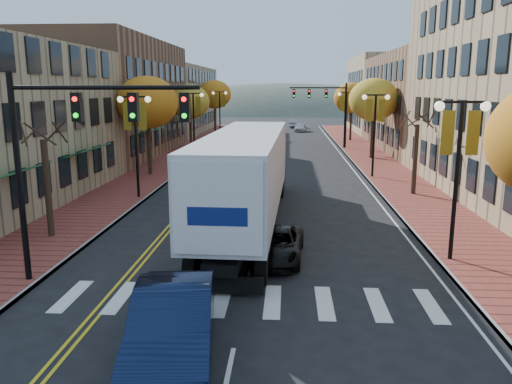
# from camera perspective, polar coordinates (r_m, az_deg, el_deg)

# --- Properties ---
(ground) EXTENTS (200.00, 200.00, 0.00)m
(ground) POSITION_cam_1_polar(r_m,az_deg,el_deg) (14.07, -2.17, -15.66)
(ground) COLOR black
(ground) RESTS_ON ground
(sidewalk_left) EXTENTS (4.00, 85.00, 0.15)m
(sidewalk_left) POSITION_cam_1_polar(r_m,az_deg,el_deg) (46.53, -9.18, 3.74)
(sidewalk_left) COLOR brown
(sidewalk_left) RESTS_ON ground
(sidewalk_right) EXTENTS (4.00, 85.00, 0.15)m
(sidewalk_right) POSITION_cam_1_polar(r_m,az_deg,el_deg) (46.02, 13.28, 3.49)
(sidewalk_right) COLOR brown
(sidewalk_right) RESTS_ON ground
(building_left_mid) EXTENTS (12.00, 24.00, 11.00)m
(building_left_mid) POSITION_cam_1_polar(r_m,az_deg,el_deg) (51.77, -17.32, 10.20)
(building_left_mid) COLOR brown
(building_left_mid) RESTS_ON ground
(building_left_far) EXTENTS (12.00, 26.00, 9.50)m
(building_left_far) POSITION_cam_1_polar(r_m,az_deg,el_deg) (75.69, -10.50, 10.30)
(building_left_far) COLOR #9E8966
(building_left_far) RESTS_ON ground
(building_right_mid) EXTENTS (15.00, 24.00, 10.00)m
(building_right_mid) POSITION_cam_1_polar(r_m,az_deg,el_deg) (57.09, 21.51, 9.51)
(building_right_mid) COLOR brown
(building_right_mid) RESTS_ON ground
(building_right_far) EXTENTS (15.00, 20.00, 11.00)m
(building_right_far) POSITION_cam_1_polar(r_m,az_deg,el_deg) (78.33, 16.64, 10.61)
(building_right_far) COLOR #9E8966
(building_right_far) RESTS_ON ground
(tree_left_a) EXTENTS (0.28, 0.28, 4.20)m
(tree_left_a) POSITION_cam_1_polar(r_m,az_deg,el_deg) (23.26, -22.71, 0.39)
(tree_left_a) COLOR #382619
(tree_left_a) RESTS_ON sidewalk_left
(tree_left_b) EXTENTS (4.48, 4.48, 7.21)m
(tree_left_b) POSITION_cam_1_polar(r_m,az_deg,el_deg) (37.86, -12.32, 9.97)
(tree_left_b) COLOR #382619
(tree_left_b) RESTS_ON sidewalk_left
(tree_left_c) EXTENTS (4.16, 4.16, 6.69)m
(tree_left_c) POSITION_cam_1_polar(r_m,az_deg,el_deg) (53.44, -7.57, 10.18)
(tree_left_c) COLOR #382619
(tree_left_c) RESTS_ON sidewalk_left
(tree_left_d) EXTENTS (4.61, 4.61, 7.42)m
(tree_left_d) POSITION_cam_1_polar(r_m,az_deg,el_deg) (71.17, -4.74, 11.06)
(tree_left_d) COLOR #382619
(tree_left_d) RESTS_ON sidewalk_left
(tree_right_b) EXTENTS (0.28, 0.28, 4.20)m
(tree_right_b) POSITION_cam_1_polar(r_m,az_deg,el_deg) (31.66, 17.73, 3.56)
(tree_right_b) COLOR #382619
(tree_right_b) RESTS_ON sidewalk_right
(tree_right_c) EXTENTS (4.48, 4.48, 7.21)m
(tree_right_c) POSITION_cam_1_polar(r_m,az_deg,el_deg) (47.06, 13.29, 10.23)
(tree_right_c) COLOR #382619
(tree_right_c) RESTS_ON sidewalk_right
(tree_right_d) EXTENTS (4.35, 4.35, 7.00)m
(tree_right_d) POSITION_cam_1_polar(r_m,az_deg,el_deg) (62.90, 10.88, 10.51)
(tree_right_d) COLOR #382619
(tree_right_d) RESTS_ON sidewalk_right
(lamp_left_b) EXTENTS (1.96, 0.36, 6.05)m
(lamp_left_b) POSITION_cam_1_polar(r_m,az_deg,el_deg) (29.83, -13.63, 7.27)
(lamp_left_b) COLOR black
(lamp_left_b) RESTS_ON ground
(lamp_left_c) EXTENTS (1.96, 0.36, 6.05)m
(lamp_left_c) POSITION_cam_1_polar(r_m,az_deg,el_deg) (47.30, -7.15, 9.06)
(lamp_left_c) COLOR black
(lamp_left_c) RESTS_ON ground
(lamp_left_d) EXTENTS (1.96, 0.36, 6.05)m
(lamp_left_d) POSITION_cam_1_polar(r_m,az_deg,el_deg) (65.05, -4.17, 9.85)
(lamp_left_d) COLOR black
(lamp_left_d) RESTS_ON ground
(lamp_right_a) EXTENTS (1.96, 0.36, 6.05)m
(lamp_right_a) POSITION_cam_1_polar(r_m,az_deg,el_deg) (19.55, 22.17, 4.50)
(lamp_right_a) COLOR black
(lamp_right_a) RESTS_ON ground
(lamp_right_b) EXTENTS (1.96, 0.36, 6.05)m
(lamp_right_b) POSITION_cam_1_polar(r_m,az_deg,el_deg) (37.00, 13.43, 8.09)
(lamp_right_b) COLOR black
(lamp_right_b) RESTS_ON ground
(lamp_right_c) EXTENTS (1.96, 0.36, 6.05)m
(lamp_right_c) POSITION_cam_1_polar(r_m,az_deg,el_deg) (54.81, 10.29, 9.33)
(lamp_right_c) COLOR black
(lamp_right_c) RESTS_ON ground
(traffic_mast_near) EXTENTS (6.10, 0.35, 7.00)m
(traffic_mast_near) POSITION_cam_1_polar(r_m,az_deg,el_deg) (16.92, -20.11, 5.79)
(traffic_mast_near) COLOR black
(traffic_mast_near) RESTS_ON ground
(traffic_mast_far) EXTENTS (6.10, 0.34, 7.00)m
(traffic_mast_far) POSITION_cam_1_polar(r_m,az_deg,el_deg) (54.60, 8.18, 10.05)
(traffic_mast_far) COLOR black
(traffic_mast_far) RESTS_ON ground
(semi_truck) EXTENTS (3.44, 18.30, 4.56)m
(semi_truck) POSITION_cam_1_polar(r_m,az_deg,el_deg) (23.59, -0.78, 2.48)
(semi_truck) COLOR black
(semi_truck) RESTS_ON ground
(navy_sedan) EXTENTS (2.59, 5.63, 1.79)m
(navy_sedan) POSITION_cam_1_polar(r_m,az_deg,el_deg) (12.58, -9.48, -14.76)
(navy_sedan) COLOR black
(navy_sedan) RESTS_ON ground
(black_suv) EXTENTS (2.24, 4.39, 1.19)m
(black_suv) POSITION_cam_1_polar(r_m,az_deg,el_deg) (19.24, 2.33, -6.04)
(black_suv) COLOR black
(black_suv) RESTS_ON ground
(car_far_white) EXTENTS (2.05, 4.19, 1.37)m
(car_far_white) POSITION_cam_1_polar(r_m,az_deg,el_deg) (67.15, 0.24, 6.86)
(car_far_white) COLOR white
(car_far_white) RESTS_ON ground
(car_far_silver) EXTENTS (2.02, 4.26, 1.20)m
(car_far_silver) POSITION_cam_1_polar(r_m,az_deg,el_deg) (76.57, 5.06, 7.36)
(car_far_silver) COLOR #AEAFB6
(car_far_silver) RESTS_ON ground
(car_far_oncoming) EXTENTS (1.68, 4.42, 1.44)m
(car_far_oncoming) POSITION_cam_1_polar(r_m,az_deg,el_deg) (84.13, 4.40, 7.85)
(car_far_oncoming) COLOR #96969D
(car_far_oncoming) RESTS_ON ground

